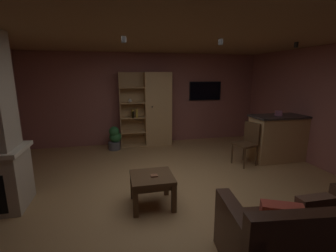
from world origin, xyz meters
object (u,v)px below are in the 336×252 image
(table_book_0, at_px, (154,176))
(wall_mounted_tv, at_px, (205,91))
(leather_couch, at_px, (302,242))
(kitchen_bar_counter, at_px, (282,137))
(dining_chair, at_px, (248,141))
(bookshelf_cabinet, at_px, (155,110))
(tissue_box, at_px, (279,113))
(coffee_table, at_px, (152,182))
(potted_floor_plant, at_px, (115,138))

(table_book_0, bearing_deg, wall_mounted_tv, 58.11)
(leather_couch, distance_m, table_book_0, 1.93)
(kitchen_bar_counter, relative_size, dining_chair, 1.59)
(leather_couch, bearing_deg, dining_chair, 69.25)
(bookshelf_cabinet, distance_m, tissue_box, 3.09)
(leather_couch, height_order, coffee_table, leather_couch)
(dining_chair, height_order, wall_mounted_tv, wall_mounted_tv)
(leather_couch, relative_size, coffee_table, 2.62)
(dining_chair, relative_size, potted_floor_plant, 1.48)
(potted_floor_plant, distance_m, wall_mounted_tv, 2.93)
(leather_couch, height_order, dining_chair, dining_chair)
(leather_couch, bearing_deg, wall_mounted_tv, 80.00)
(bookshelf_cabinet, relative_size, tissue_box, 16.60)
(table_book_0, bearing_deg, coffee_table, 131.14)
(coffee_table, relative_size, dining_chair, 0.67)
(tissue_box, xyz_separation_m, coffee_table, (-3.04, -1.26, -0.71))
(kitchen_bar_counter, height_order, coffee_table, kitchen_bar_counter)
(kitchen_bar_counter, relative_size, wall_mounted_tv, 1.53)
(kitchen_bar_counter, height_order, table_book_0, kitchen_bar_counter)
(dining_chair, bearing_deg, coffee_table, -152.60)
(leather_couch, bearing_deg, table_book_0, 130.11)
(coffee_table, bearing_deg, potted_floor_plant, 100.55)
(leather_couch, relative_size, dining_chair, 1.76)
(coffee_table, distance_m, dining_chair, 2.58)
(wall_mounted_tv, bearing_deg, coffee_table, -122.50)
(kitchen_bar_counter, xyz_separation_m, coffee_table, (-3.21, -1.28, -0.14))
(coffee_table, height_order, table_book_0, table_book_0)
(tissue_box, xyz_separation_m, dining_chair, (-0.76, -0.08, -0.56))
(bookshelf_cabinet, bearing_deg, tissue_box, -36.81)
(tissue_box, relative_size, coffee_table, 0.19)
(table_book_0, relative_size, wall_mounted_tv, 0.11)
(kitchen_bar_counter, distance_m, dining_chair, 0.92)
(coffee_table, height_order, dining_chair, dining_chair)
(tissue_box, xyz_separation_m, potted_floor_plant, (-3.58, 1.60, -0.78))
(bookshelf_cabinet, xyz_separation_m, coffee_table, (-0.57, -3.11, -0.61))
(dining_chair, bearing_deg, bookshelf_cabinet, 131.67)
(bookshelf_cabinet, relative_size, coffee_table, 3.21)
(bookshelf_cabinet, height_order, potted_floor_plant, bookshelf_cabinet)
(tissue_box, height_order, dining_chair, tissue_box)
(coffee_table, bearing_deg, wall_mounted_tv, 57.50)
(coffee_table, distance_m, potted_floor_plant, 2.92)
(leather_couch, xyz_separation_m, wall_mounted_tv, (0.85, 4.83, 1.16))
(potted_floor_plant, bearing_deg, coffee_table, -79.45)
(tissue_box, distance_m, table_book_0, 3.34)
(potted_floor_plant, bearing_deg, tissue_box, -24.16)
(coffee_table, bearing_deg, table_book_0, -48.86)
(bookshelf_cabinet, height_order, tissue_box, bookshelf_cabinet)
(leather_couch, height_order, table_book_0, leather_couch)
(dining_chair, xyz_separation_m, wall_mounted_tv, (-0.17, 2.14, 0.93))
(coffee_table, bearing_deg, bookshelf_cabinet, 79.65)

